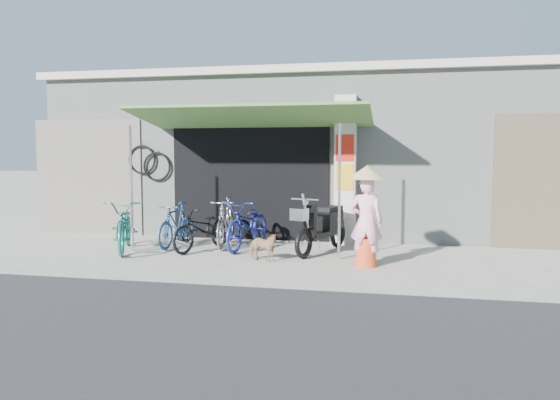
% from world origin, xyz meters
% --- Properties ---
extents(ground, '(80.00, 80.00, 0.00)m').
position_xyz_m(ground, '(0.00, 0.00, 0.00)').
color(ground, '#A9A398').
rests_on(ground, ground).
extents(road_strip, '(80.00, 6.00, 0.01)m').
position_xyz_m(road_strip, '(0.00, -4.50, 0.01)').
color(road_strip, '#323235').
rests_on(road_strip, ground).
extents(bicycle_shop, '(12.30, 5.30, 3.66)m').
position_xyz_m(bicycle_shop, '(-0.00, 5.09, 1.83)').
color(bicycle_shop, '#979C95').
rests_on(bicycle_shop, ground).
extents(shop_pillar, '(0.42, 0.44, 3.00)m').
position_xyz_m(shop_pillar, '(0.85, 2.45, 1.50)').
color(shop_pillar, beige).
rests_on(shop_pillar, ground).
extents(awning, '(4.60, 1.88, 2.72)m').
position_xyz_m(awning, '(-0.90, 1.63, 2.51)').
color(awning, '#3E6C30').
rests_on(awning, ground).
extents(neighbour_left, '(2.60, 0.06, 2.60)m').
position_xyz_m(neighbour_left, '(-5.00, 2.59, 1.30)').
color(neighbour_left, '#6B665B').
rests_on(neighbour_left, ground).
extents(bike_teal, '(1.31, 1.97, 0.98)m').
position_xyz_m(bike_teal, '(-3.13, 0.72, 0.49)').
color(bike_teal, '#166357').
rests_on(bike_teal, ground).
extents(bike_blue, '(0.54, 1.49, 0.88)m').
position_xyz_m(bike_blue, '(-2.37, 1.38, 0.44)').
color(bike_blue, '#1D4B86').
rests_on(bike_blue, ground).
extents(bike_black, '(1.09, 1.70, 0.84)m').
position_xyz_m(bike_black, '(-1.71, 1.08, 0.42)').
color(bike_black, black).
rests_on(bike_black, ground).
extents(bike_silver, '(0.63, 1.66, 0.98)m').
position_xyz_m(bike_silver, '(-1.43, 1.63, 0.49)').
color(bike_silver, '#B0B1B5').
rests_on(bike_silver, ground).
extents(bike_navy, '(0.90, 1.90, 0.96)m').
position_xyz_m(bike_navy, '(-0.92, 1.45, 0.48)').
color(bike_navy, navy).
rests_on(bike_navy, ground).
extents(street_dog, '(0.65, 0.43, 0.50)m').
position_xyz_m(street_dog, '(-0.36, 0.32, 0.25)').
color(street_dog, tan).
rests_on(street_dog, ground).
extents(moped, '(0.85, 1.81, 1.06)m').
position_xyz_m(moped, '(0.54, 1.35, 0.48)').
color(moped, black).
rests_on(moped, ground).
extents(nun, '(0.64, 0.64, 1.65)m').
position_xyz_m(nun, '(1.39, 0.27, 0.83)').
color(nun, '#FFABBF').
rests_on(nun, ground).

